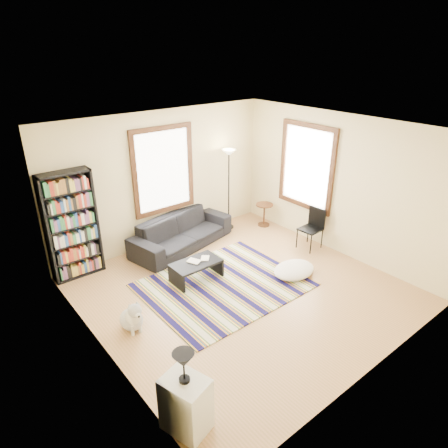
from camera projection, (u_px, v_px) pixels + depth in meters
floor at (242, 292)px, 7.06m from camera, size 5.00×5.00×0.10m
ceiling at (245, 127)px, 5.85m from camera, size 5.00×5.00×0.10m
wall_back at (162, 179)px, 8.25m from camera, size 5.00×0.10×2.80m
wall_front at (388, 285)px, 4.65m from camera, size 5.00×0.10×2.80m
wall_left at (91, 269)px, 5.00m from camera, size 0.10×5.00×2.80m
wall_right at (340, 185)px, 7.91m from camera, size 0.10×5.00×2.80m
window_back at (163, 170)px, 8.11m from camera, size 1.20×0.06×1.60m
window_right at (307, 167)px, 8.35m from camera, size 0.06×1.20×1.60m
rug at (224, 285)px, 7.16m from camera, size 2.74×2.19×0.02m
sofa at (182, 232)px, 8.40m from camera, size 1.36×2.43×0.67m
bookshelf at (72, 226)px, 7.10m from camera, size 0.90×0.30×2.00m
coffee_table at (196, 271)px, 7.28m from camera, size 1.02×0.81×0.36m
book_a at (191, 263)px, 7.14m from camera, size 0.28×0.25×0.02m
book_b at (201, 258)px, 7.32m from camera, size 0.24×0.25×0.02m
floor_cushion at (294, 270)px, 7.45m from camera, size 1.01×0.88×0.21m
floor_lamp at (229, 190)px, 9.01m from camera, size 0.34×0.34×1.86m
side_table at (264, 215)px, 9.40m from camera, size 0.50×0.50×0.54m
folding_chair at (310, 229)px, 8.30m from camera, size 0.44×0.42×0.86m
white_cabinet at (186, 405)px, 4.39m from camera, size 0.51×0.59×0.70m
table_lamp at (184, 367)px, 4.17m from camera, size 0.32×0.32×0.38m
dog at (131, 314)px, 5.99m from camera, size 0.41×0.55×0.53m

